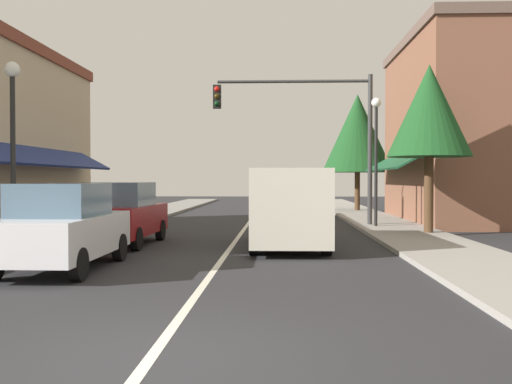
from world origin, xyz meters
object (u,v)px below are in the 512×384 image
Objects in this scene: traffic_signal_mast_arm at (315,122)px; street_lamp_right_mid at (376,141)px; parked_car_second_left at (121,214)px; tree_right_near at (429,112)px; parked_car_nearest_left at (62,227)px; tree_right_far at (357,133)px; street_lamp_left_near at (13,125)px; van_in_lane at (288,205)px.

traffic_signal_mast_arm is 1.26× the size of street_lamp_right_mid.
tree_right_near is at bearing 19.51° from parked_car_second_left.
parked_car_nearest_left is 0.62× the size of tree_right_far.
street_lamp_left_near is at bearing -139.99° from street_lamp_right_mid.
tree_right_far is (-0.50, 13.96, 0.38)m from tree_right_near.
tree_right_near reaches higher than street_lamp_right_mid.
tree_right_near is (11.19, 5.69, 0.92)m from street_lamp_left_near.
parked_car_second_left is 19.46m from tree_right_far.
parked_car_nearest_left is 0.67× the size of traffic_signal_mast_arm.
van_in_lane is at bearing 41.71° from parked_car_nearest_left.
street_lamp_right_mid is 0.87× the size of tree_right_near.
street_lamp_right_mid is at bearing 60.43° from van_in_lane.
street_lamp_left_near reaches higher than parked_car_nearest_left.
street_lamp_left_near is at bearing -130.29° from traffic_signal_mast_arm.
street_lamp_right_mid reaches higher than street_lamp_left_near.
parked_car_nearest_left is at bearing -112.16° from tree_right_far.
street_lamp_left_near is 12.59m from tree_right_near.
tree_right_far is (10.69, 19.64, 1.30)m from street_lamp_left_near.
street_lamp_left_near is 12.93m from street_lamp_right_mid.
tree_right_far is at bearing 86.03° from street_lamp_right_mid.
traffic_signal_mast_arm is 4.87m from tree_right_near.
tree_right_far reaches higher than parked_car_second_left.
street_lamp_right_mid is (9.90, 8.31, 0.14)m from street_lamp_left_near.
traffic_signal_mast_arm is at bearing 136.17° from tree_right_near.
street_lamp_left_near is (-1.90, 1.93, 2.26)m from parked_car_nearest_left.
street_lamp_left_near is 22.40m from tree_right_far.
tree_right_far is at bearing 61.45° from street_lamp_left_near.
street_lamp_left_near is at bearing -118.55° from tree_right_far.
street_lamp_left_near reaches higher than van_in_lane.
street_lamp_right_mid is (8.00, 10.24, 2.40)m from parked_car_nearest_left.
tree_right_far is (4.12, 17.44, 3.29)m from van_in_lane.
van_in_lane is 0.85× the size of traffic_signal_mast_arm.
tree_right_far is at bearing 75.78° from van_in_lane.
parked_car_second_left is 10.11m from street_lamp_right_mid.
parked_car_second_left is 0.62× the size of tree_right_far.
van_in_lane reaches higher than parked_car_second_left.
parked_car_nearest_left is 12.43m from tree_right_near.
tree_right_near reaches higher than parked_car_second_left.
van_in_lane is 0.78× the size of tree_right_far.
tree_right_far is at bearing 74.13° from traffic_signal_mast_arm.
parked_car_second_left is 0.80× the size of van_in_lane.
parked_car_nearest_left is at bearing -139.35° from van_in_lane.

